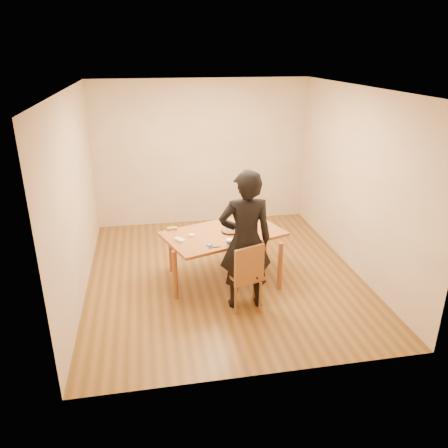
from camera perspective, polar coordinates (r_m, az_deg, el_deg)
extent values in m
cube|color=brown|center=(6.67, -0.09, -6.50)|extent=(4.00, 4.50, 0.00)
cube|color=silver|center=(5.89, -0.10, 17.29)|extent=(4.00, 4.50, 0.00)
cube|color=tan|center=(8.29, -2.90, 9.19)|extent=(4.00, 0.00, 2.70)
cube|color=tan|center=(6.13, -18.86, 3.39)|extent=(0.00, 4.50, 2.70)
cube|color=tan|center=(6.78, 16.86, 5.35)|extent=(0.00, 4.50, 2.70)
cube|color=brown|center=(6.20, -0.08, -1.29)|extent=(1.86, 1.45, 0.04)
cube|color=brown|center=(5.67, 2.83, -6.82)|extent=(0.48, 0.48, 0.04)
cylinder|color=red|center=(6.21, 0.85, -0.95)|extent=(0.27, 0.27, 0.02)
cylinder|color=white|center=(6.19, 0.86, -0.54)|extent=(0.24, 0.24, 0.08)
ellipsoid|color=white|center=(6.17, 0.86, -0.11)|extent=(0.23, 0.23, 0.03)
cylinder|color=white|center=(5.79, 0.75, -2.39)|extent=(0.09, 0.09, 0.08)
cylinder|color=#17269B|center=(5.79, -1.92, -2.81)|extent=(0.09, 0.09, 0.01)
ellipsoid|color=white|center=(5.78, -1.92, -2.69)|extent=(0.04, 0.04, 0.02)
cylinder|color=white|center=(5.90, -5.55, -2.22)|extent=(0.08, 0.08, 0.04)
cylinder|color=white|center=(6.07, -4.25, -1.51)|extent=(0.08, 0.08, 0.04)
cylinder|color=white|center=(5.96, -6.05, -1.99)|extent=(0.08, 0.08, 0.04)
cube|color=#E736B8|center=(6.32, -6.74, -0.70)|extent=(0.13, 0.08, 0.02)
cube|color=green|center=(6.32, -6.80, -0.52)|extent=(0.14, 0.08, 0.02)
cube|color=black|center=(5.73, -1.23, -3.07)|extent=(0.16, 0.03, 0.01)
imported|color=black|center=(5.50, 2.82, -2.22)|extent=(0.70, 0.48, 1.86)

